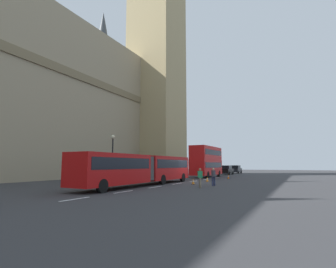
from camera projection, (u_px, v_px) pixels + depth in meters
The scene contains 13 objects.
ground_plane at pixel (190, 182), 30.09m from camera, with size 160.00×160.00×0.00m, color #333335.
lane_centre_marking at pixel (177, 184), 27.13m from camera, with size 29.80×0.16×0.01m.
clock_tower at pixel (157, 2), 59.43m from camera, with size 11.48×11.48×74.93m.
articulated_bus at pixel (142, 167), 25.00m from camera, with size 16.88×2.54×2.90m.
double_decker_bus at pixel (207, 160), 41.74m from camera, with size 9.07×2.54×4.90m.
sedan_lead at pixel (227, 170), 52.08m from camera, with size 4.40×1.86×1.85m.
sedan_trailing at pixel (236, 169), 60.10m from camera, with size 4.40×1.86×1.85m.
traffic_cone_west at pixel (193, 182), 26.34m from camera, with size 0.36×0.36×0.58m.
traffic_cone_middle at pixel (207, 179), 30.38m from camera, with size 0.36×0.36×0.58m.
traffic_cone_east at pixel (228, 177), 36.65m from camera, with size 0.36×0.36×0.58m.
street_lamp at pixel (112, 155), 28.05m from camera, with size 0.44×0.44×5.27m.
pedestrian_near_cones at pixel (200, 177), 22.47m from camera, with size 0.42×0.47×1.69m.
pedestrian_by_kerb at pixel (213, 176), 24.64m from camera, with size 0.45×0.45×1.69m.
Camera 1 is at (-28.23, -11.93, 2.00)m, focal length 27.48 mm.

